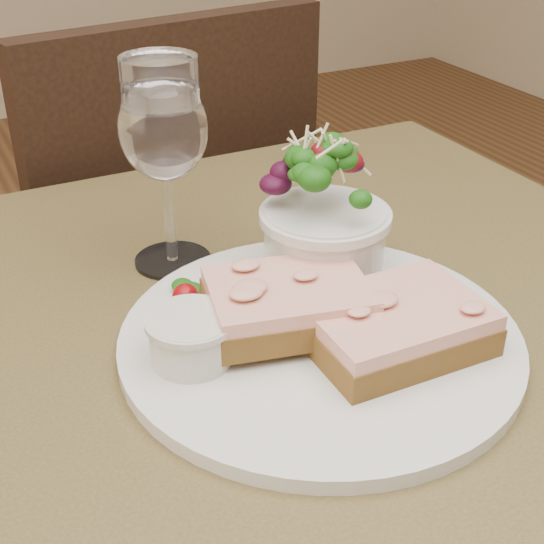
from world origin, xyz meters
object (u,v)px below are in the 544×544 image
dinner_plate (320,339)px  cafe_table (289,452)px  sandwich_front (395,325)px  wine_glass (164,135)px  sandwich_back (288,303)px  chair_far (149,356)px  ramekin (191,336)px  salad_bowl (325,212)px

dinner_plate → cafe_table: bearing=176.5°
sandwich_front → wine_glass: (-0.10, 0.21, 0.09)m
dinner_plate → sandwich_front: 0.06m
sandwich_back → chair_far: bearing=96.8°
sandwich_back → wine_glass: (-0.04, 0.16, 0.09)m
chair_far → wine_glass: 0.76m
ramekin → cafe_table: bearing=-8.7°
ramekin → salad_bowl: size_ratio=0.47×
sandwich_back → salad_bowl: (0.07, 0.06, 0.03)m
chair_far → sandwich_back: 0.81m
sandwich_back → ramekin: 0.08m
chair_far → wine_glass: bearing=69.8°
sandwich_front → sandwich_back: sandwich_back is taller
dinner_plate → chair_far: bearing=86.3°
sandwich_front → salad_bowl: (0.01, 0.11, 0.04)m
chair_far → wine_glass: wine_glass is taller
ramekin → wine_glass: wine_glass is taller
chair_far → sandwich_front: chair_far is taller
dinner_plate → sandwich_front: (0.04, -0.04, 0.02)m
ramekin → sandwich_back: bearing=1.7°
chair_far → cafe_table: bearing=75.6°
wine_glass → salad_bowl: bearing=-44.0°
dinner_plate → wine_glass: size_ratio=1.76×
chair_far → sandwich_front: size_ratio=6.92×
sandwich_back → salad_bowl: bearing=54.8°
dinner_plate → sandwich_front: bearing=-42.4°
sandwich_back → salad_bowl: 0.10m
ramekin → wine_glass: bearing=74.8°
dinner_plate → sandwich_back: bearing=142.6°
wine_glass → chair_far: bearing=78.3°
sandwich_front → sandwich_back: (-0.06, 0.05, 0.01)m
sandwich_front → ramekin: bearing=161.0°
sandwich_back → cafe_table: bearing=-95.8°
ramekin → sandwich_front: bearing=-19.7°
chair_far → wine_glass: (-0.10, -0.48, 0.58)m
salad_bowl → sandwich_front: bearing=-92.7°
dinner_plate → sandwich_back: (-0.02, 0.02, 0.03)m
salad_bowl → dinner_plate: bearing=-121.5°
wine_glass → sandwich_front: bearing=-65.5°
dinner_plate → sandwich_front: size_ratio=2.37×
salad_bowl → wine_glass: bearing=136.0°
chair_far → sandwich_front: bearing=81.4°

